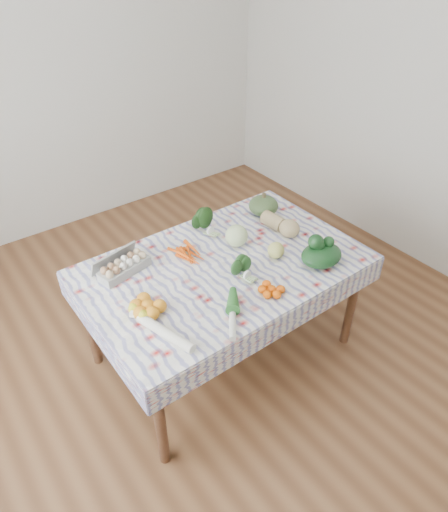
{
  "coord_description": "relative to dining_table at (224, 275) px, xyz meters",
  "views": [
    {
      "loc": [
        -1.3,
        -1.73,
        2.42
      ],
      "look_at": [
        0.0,
        0.0,
        0.82
      ],
      "focal_mm": 32.0,
      "sensor_mm": 36.0,
      "label": 1
    }
  ],
  "objects": [
    {
      "name": "ground",
      "position": [
        0.0,
        0.0,
        -0.68
      ],
      "size": [
        4.5,
        4.5,
        0.0
      ],
      "primitive_type": "plane",
      "color": "brown",
      "rests_on": "ground"
    },
    {
      "name": "wall_back",
      "position": [
        0.0,
        2.25,
        0.72
      ],
      "size": [
        4.0,
        0.04,
        2.8
      ],
      "primitive_type": "cube",
      "color": "silver",
      "rests_on": "ground"
    },
    {
      "name": "dining_table",
      "position": [
        0.0,
        0.0,
        0.0
      ],
      "size": [
        1.6,
        1.0,
        0.75
      ],
      "color": "brown",
      "rests_on": "ground"
    },
    {
      "name": "tablecloth",
      "position": [
        0.0,
        0.0,
        0.08
      ],
      "size": [
        1.66,
        1.06,
        0.01
      ],
      "primitive_type": "cube",
      "color": "silver",
      "rests_on": "dining_table"
    },
    {
      "name": "egg_carton",
      "position": [
        -0.51,
        0.28,
        0.13
      ],
      "size": [
        0.33,
        0.19,
        0.08
      ],
      "primitive_type": "cube",
      "rotation": [
        0.0,
        0.0,
        0.21
      ],
      "color": "#9A9995",
      "rests_on": "tablecloth"
    },
    {
      "name": "carrot_bunch",
      "position": [
        -0.11,
        0.18,
        0.1
      ],
      "size": [
        0.24,
        0.23,
        0.04
      ],
      "primitive_type": "cube",
      "rotation": [
        0.0,
        0.0,
        -0.14
      ],
      "color": "#EF540D",
      "rests_on": "tablecloth"
    },
    {
      "name": "kale_bunch",
      "position": [
        0.11,
        0.34,
        0.15
      ],
      "size": [
        0.17,
        0.15,
        0.13
      ],
      "primitive_type": "ellipsoid",
      "rotation": [
        0.0,
        0.0,
        0.15
      ],
      "color": "#163410",
      "rests_on": "tablecloth"
    },
    {
      "name": "kabocha_squash",
      "position": [
        0.56,
        0.3,
        0.15
      ],
      "size": [
        0.21,
        0.21,
        0.13
      ],
      "primitive_type": "ellipsoid",
      "rotation": [
        0.0,
        0.0,
        -0.02
      ],
      "color": "#3D552D",
      "rests_on": "tablecloth"
    },
    {
      "name": "cabbage",
      "position": [
        0.18,
        0.11,
        0.15
      ],
      "size": [
        0.17,
        0.17,
        0.14
      ],
      "primitive_type": "sphere",
      "rotation": [
        0.0,
        0.0,
        -0.24
      ],
      "color": "#BDD390",
      "rests_on": "tablecloth"
    },
    {
      "name": "butternut_squash",
      "position": [
        0.51,
        0.06,
        0.15
      ],
      "size": [
        0.15,
        0.29,
        0.13
      ],
      "primitive_type": "ellipsoid",
      "rotation": [
        0.0,
        0.0,
        0.08
      ],
      "color": "tan",
      "rests_on": "tablecloth"
    },
    {
      "name": "orange_cluster",
      "position": [
        -0.56,
        -0.09,
        0.12
      ],
      "size": [
        0.31,
        0.31,
        0.08
      ],
      "primitive_type": "cube",
      "rotation": [
        0.0,
        0.0,
        0.38
      ],
      "color": "orange",
      "rests_on": "tablecloth"
    },
    {
      "name": "broccoli",
      "position": [
        0.01,
        -0.15,
        0.13
      ],
      "size": [
        0.15,
        0.15,
        0.1
      ],
      "primitive_type": "ellipsoid",
      "rotation": [
        0.0,
        0.0,
        0.1
      ],
      "color": "#22511F",
      "rests_on": "tablecloth"
    },
    {
      "name": "mandarin_cluster",
      "position": [
        0.05,
        -0.36,
        0.11
      ],
      "size": [
        0.22,
        0.22,
        0.05
      ],
      "primitive_type": "cube",
      "rotation": [
        0.0,
        0.0,
        0.4
      ],
      "color": "#F05A07",
      "rests_on": "tablecloth"
    },
    {
      "name": "grapefruit",
      "position": [
        0.29,
        -0.13,
        0.13
      ],
      "size": [
        0.13,
        0.13,
        0.1
      ],
      "primitive_type": "sphere",
      "rotation": [
        0.0,
        0.0,
        -0.35
      ],
      "color": "#C8C75E",
      "rests_on": "tablecloth"
    },
    {
      "name": "spinach_bag",
      "position": [
        0.47,
        -0.34,
        0.14
      ],
      "size": [
        0.29,
        0.24,
        0.12
      ],
      "primitive_type": "ellipsoid",
      "rotation": [
        0.0,
        0.0,
        -0.12
      ],
      "color": "black",
      "rests_on": "tablecloth"
    },
    {
      "name": "daikon",
      "position": [
        -0.59,
        -0.3,
        0.11
      ],
      "size": [
        0.15,
        0.37,
        0.05
      ],
      "primitive_type": "cylinder",
      "rotation": [
        1.57,
        0.0,
        0.28
      ],
      "color": "silver",
      "rests_on": "tablecloth"
    },
    {
      "name": "leek",
      "position": [
        -0.24,
        -0.39,
        0.1
      ],
      "size": [
        0.24,
        0.29,
        0.04
      ],
      "primitive_type": "cylinder",
      "rotation": [
        1.57,
        0.0,
        -0.67
      ],
      "color": "beige",
      "rests_on": "tablecloth"
    }
  ]
}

